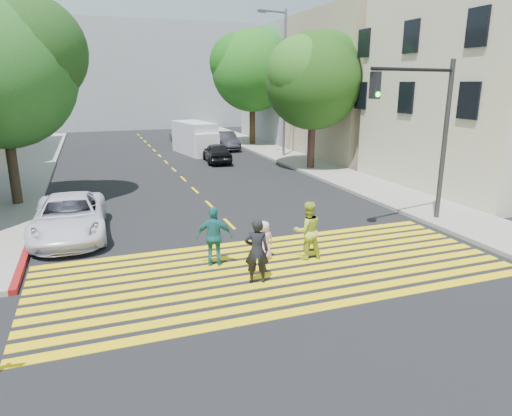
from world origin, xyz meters
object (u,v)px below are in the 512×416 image
pedestrian_child (264,240)px  white_van (196,139)px  tree_right_far (253,66)px  pedestrian_woman (308,231)px  traffic_signal (427,121)px  dark_car_near (217,153)px  pedestrian_man (257,251)px  tree_left (1,66)px  white_sedan (69,217)px  silver_car (184,135)px  tree_right_near (314,76)px  pedestrian_extra (214,237)px  dark_car_parked (225,141)px

pedestrian_child → white_van: 21.99m
tree_right_far → pedestrian_woman: bearing=-106.0°
traffic_signal → dark_car_near: bearing=89.7°
pedestrian_man → white_van: (3.59, 23.29, 0.23)m
tree_left → pedestrian_child: (7.80, -9.42, -5.26)m
pedestrian_woman → white_van: white_van is taller
tree_right_far → pedestrian_child: bearing=-108.9°
tree_left → traffic_signal: (14.44, -8.20, -1.96)m
white_sedan → silver_car: white_sedan is taller
white_van → pedestrian_man: bearing=-108.0°
white_van → traffic_signal: size_ratio=0.87×
traffic_signal → tree_right_near: bearing=71.0°
tree_right_near → dark_car_near: (-4.81, 4.49, -4.92)m
tree_right_near → dark_car_near: tree_right_near is taller
pedestrian_man → white_sedan: pedestrian_man is taller
white_sedan → dark_car_near: (8.86, 13.18, -0.04)m
dark_car_near → white_van: (-0.46, 4.34, 0.45)m
pedestrian_extra → silver_car: pedestrian_extra is taller
white_sedan → pedestrian_woman: bearing=-32.6°
white_van → tree_right_far: bearing=19.5°
tree_right_near → pedestrian_man: (-8.85, -14.46, -4.70)m
pedestrian_woman → pedestrian_man: bearing=32.5°
tree_right_far → pedestrian_man: (-9.31, -26.44, -5.62)m
pedestrian_child → traffic_signal: size_ratio=0.20×
silver_car → pedestrian_child: bearing=82.4°
white_van → pedestrian_woman: bearing=-103.3°
dark_car_near → traffic_signal: bearing=107.5°
dark_car_near → white_sedan: bearing=61.8°
white_sedan → silver_car: bearing=72.0°
dark_car_near → tree_right_near: bearing=142.7°
tree_right_near → traffic_signal: 11.96m
pedestrian_man → dark_car_parked: size_ratio=0.42×
white_sedan → dark_car_near: 15.88m
pedestrian_woman → white_sedan: pedestrian_woman is taller
pedestrian_man → silver_car: bearing=-79.2°
pedestrian_extra → white_sedan: size_ratio=0.35×
tree_right_near → silver_car: bearing=106.7°
pedestrian_man → white_sedan: size_ratio=0.35×
pedestrian_extra → dark_car_parked: bearing=-88.9°
pedestrian_woman → silver_car: (2.05, 29.32, -0.20)m
pedestrian_extra → white_van: bearing=-83.3°
white_sedan → white_van: 19.44m
pedestrian_extra → dark_car_near: size_ratio=0.45×
tree_left → tree_right_near: (15.87, 3.55, -0.27)m
tree_left → white_van: bearing=49.4°
white_sedan → silver_car: size_ratio=1.07×
pedestrian_woman → white_sedan: 8.29m
pedestrian_child → traffic_signal: traffic_signal is taller
tree_left → pedestrian_extra: bearing=-56.4°
traffic_signal → white_sedan: bearing=153.9°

